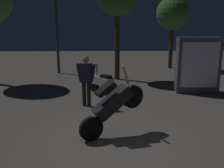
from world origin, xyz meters
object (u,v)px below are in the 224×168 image
at_px(motorcycle_white_parked_left, 103,83).
at_px(streetlamp_near, 56,16).
at_px(kiosk_billboard, 198,65).
at_px(motorcycle_black_foreground, 112,105).
at_px(person_rider_beside, 86,77).

xyz_separation_m(motorcycle_white_parked_left, streetlamp_near, (-2.48, 4.31, 2.56)).
height_order(motorcycle_white_parked_left, kiosk_billboard, kiosk_billboard).
distance_m(motorcycle_black_foreground, kiosk_billboard, 5.06).
bearing_deg(motorcycle_white_parked_left, person_rider_beside, 121.04).
bearing_deg(streetlamp_near, kiosk_billboard, -33.65).
relative_size(streetlamp_near, kiosk_billboard, 2.23).
relative_size(motorcycle_white_parked_left, person_rider_beside, 0.83).
bearing_deg(kiosk_billboard, motorcycle_black_foreground, 51.56).
bearing_deg(kiosk_billboard, person_rider_beside, 24.26).
relative_size(motorcycle_white_parked_left, kiosk_billboard, 0.64).
xyz_separation_m(motorcycle_white_parked_left, person_rider_beside, (-0.48, -1.39, 0.52)).
bearing_deg(kiosk_billboard, streetlamp_near, -31.57).
distance_m(person_rider_beside, kiosk_billboard, 4.40).
relative_size(motorcycle_black_foreground, streetlamp_near, 0.35).
height_order(person_rider_beside, kiosk_billboard, kiosk_billboard).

